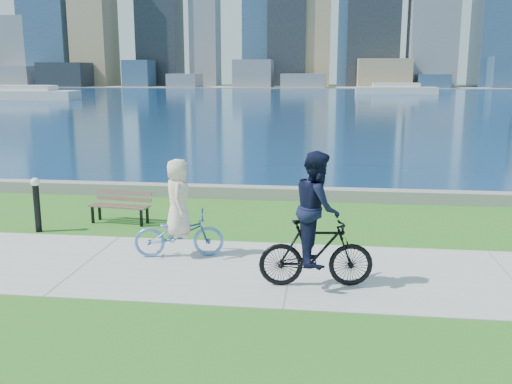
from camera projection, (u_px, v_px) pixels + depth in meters
ground at (87, 263)px, 11.19m from camera, size 320.00×320.00×0.00m
concrete_path at (87, 263)px, 11.19m from camera, size 80.00×3.50×0.02m
seawall at (172, 190)px, 17.17m from camera, size 90.00×0.50×0.35m
bay_water at (297, 97)px, 81.03m from camera, size 320.00×131.00×0.01m
far_shore at (311, 86)px, 137.28m from camera, size 320.00×30.00×0.12m
ferry_near at (25, 94)px, 75.03m from camera, size 13.73×3.92×1.86m
ferry_far at (396, 89)px, 93.62m from camera, size 13.09×3.74×1.78m
park_bench at (121, 204)px, 14.11m from camera, size 1.55×0.70×0.77m
bollard_lamp at (37, 201)px, 13.23m from camera, size 0.21×0.21×1.29m
cyclist_woman at (179, 221)px, 11.40m from camera, size 0.98×1.88×1.99m
cyclist_man at (317, 231)px, 9.75m from camera, size 0.83×2.03×2.37m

